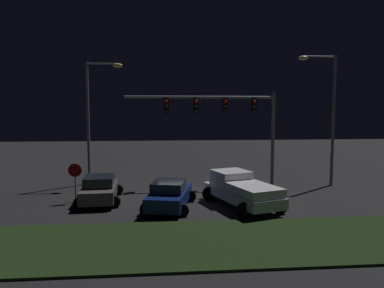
{
  "coord_description": "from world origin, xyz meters",
  "views": [
    {
      "loc": [
        -1.15,
        -21.92,
        5.24
      ],
      "look_at": [
        0.82,
        0.18,
        3.15
      ],
      "focal_mm": 34.01,
      "sensor_mm": 36.0,
      "label": 1
    }
  ],
  "objects_px": {
    "street_lamp_right": "(327,105)",
    "car_sedan_far": "(170,195)",
    "car_sedan": "(100,189)",
    "traffic_signal_gantry": "(225,113)",
    "stop_sign": "(75,175)",
    "pickup_truck": "(240,188)",
    "street_lamp_left": "(95,108)"
  },
  "relations": [
    {
      "from": "pickup_truck",
      "to": "traffic_signal_gantry",
      "type": "xyz_separation_m",
      "value": [
        0.14,
        5.47,
        4.03
      ]
    },
    {
      "from": "street_lamp_left",
      "to": "pickup_truck",
      "type": "bearing_deg",
      "value": -37.38
    },
    {
      "from": "pickup_truck",
      "to": "street_lamp_right",
      "type": "bearing_deg",
      "value": -73.85
    },
    {
      "from": "street_lamp_right",
      "to": "car_sedan_far",
      "type": "bearing_deg",
      "value": -155.62
    },
    {
      "from": "traffic_signal_gantry",
      "to": "street_lamp_left",
      "type": "distance_m",
      "value": 9.08
    },
    {
      "from": "car_sedan",
      "to": "car_sedan_far",
      "type": "relative_size",
      "value": 0.96
    },
    {
      "from": "car_sedan",
      "to": "traffic_signal_gantry",
      "type": "xyz_separation_m",
      "value": [
        7.93,
        3.81,
        4.29
      ]
    },
    {
      "from": "traffic_signal_gantry",
      "to": "street_lamp_left",
      "type": "relative_size",
      "value": 1.21
    },
    {
      "from": "car_sedan",
      "to": "street_lamp_left",
      "type": "height_order",
      "value": "street_lamp_left"
    },
    {
      "from": "car_sedan_far",
      "to": "street_lamp_left",
      "type": "xyz_separation_m",
      "value": [
        -4.99,
        6.88,
        4.61
      ]
    },
    {
      "from": "car_sedan_far",
      "to": "stop_sign",
      "type": "relative_size",
      "value": 2.1
    },
    {
      "from": "car_sedan_far",
      "to": "traffic_signal_gantry",
      "type": "relative_size",
      "value": 0.45
    },
    {
      "from": "street_lamp_left",
      "to": "stop_sign",
      "type": "bearing_deg",
      "value": -93.31
    },
    {
      "from": "car_sedan",
      "to": "car_sedan_far",
      "type": "bearing_deg",
      "value": -117.36
    },
    {
      "from": "traffic_signal_gantry",
      "to": "stop_sign",
      "type": "xyz_separation_m",
      "value": [
        -9.28,
        -3.86,
        -3.47
      ]
    },
    {
      "from": "car_sedan_far",
      "to": "stop_sign",
      "type": "distance_m",
      "value": 5.62
    },
    {
      "from": "pickup_truck",
      "to": "car_sedan",
      "type": "bearing_deg",
      "value": 59.66
    },
    {
      "from": "traffic_signal_gantry",
      "to": "stop_sign",
      "type": "height_order",
      "value": "traffic_signal_gantry"
    },
    {
      "from": "car_sedan_far",
      "to": "stop_sign",
      "type": "xyz_separation_m",
      "value": [
        -5.28,
        1.73,
        0.82
      ]
    },
    {
      "from": "pickup_truck",
      "to": "car_sedan",
      "type": "relative_size",
      "value": 1.28
    },
    {
      "from": "traffic_signal_gantry",
      "to": "car_sedan_far",
      "type": "bearing_deg",
      "value": -125.56
    },
    {
      "from": "car_sedan",
      "to": "pickup_truck",
      "type": "bearing_deg",
      "value": -105.02
    },
    {
      "from": "car_sedan",
      "to": "stop_sign",
      "type": "height_order",
      "value": "stop_sign"
    },
    {
      "from": "car_sedan",
      "to": "street_lamp_right",
      "type": "height_order",
      "value": "street_lamp_right"
    },
    {
      "from": "car_sedan",
      "to": "street_lamp_left",
      "type": "distance_m",
      "value": 6.95
    },
    {
      "from": "car_sedan",
      "to": "stop_sign",
      "type": "distance_m",
      "value": 1.58
    },
    {
      "from": "traffic_signal_gantry",
      "to": "street_lamp_right",
      "type": "height_order",
      "value": "street_lamp_right"
    },
    {
      "from": "car_sedan",
      "to": "street_lamp_left",
      "type": "relative_size",
      "value": 0.52
    },
    {
      "from": "traffic_signal_gantry",
      "to": "stop_sign",
      "type": "bearing_deg",
      "value": -157.42
    },
    {
      "from": "car_sedan_far",
      "to": "stop_sign",
      "type": "bearing_deg",
      "value": 84.29
    },
    {
      "from": "pickup_truck",
      "to": "car_sedan_far",
      "type": "relative_size",
      "value": 1.23
    },
    {
      "from": "street_lamp_left",
      "to": "street_lamp_right",
      "type": "bearing_deg",
      "value": -7.03
    }
  ]
}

